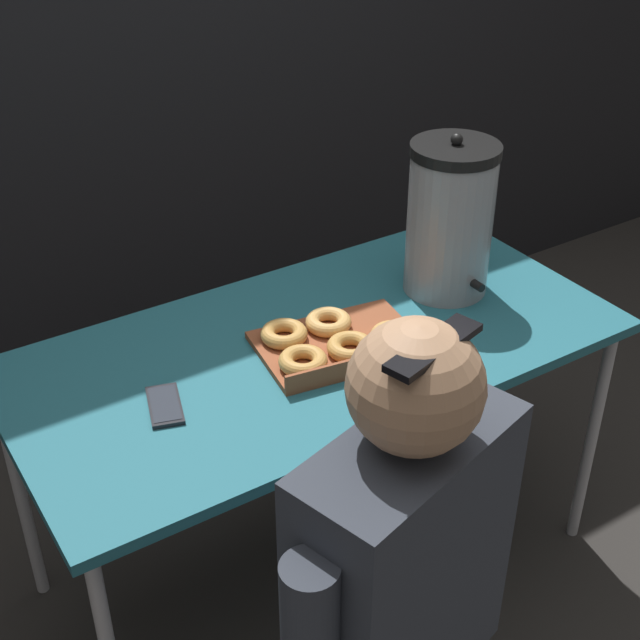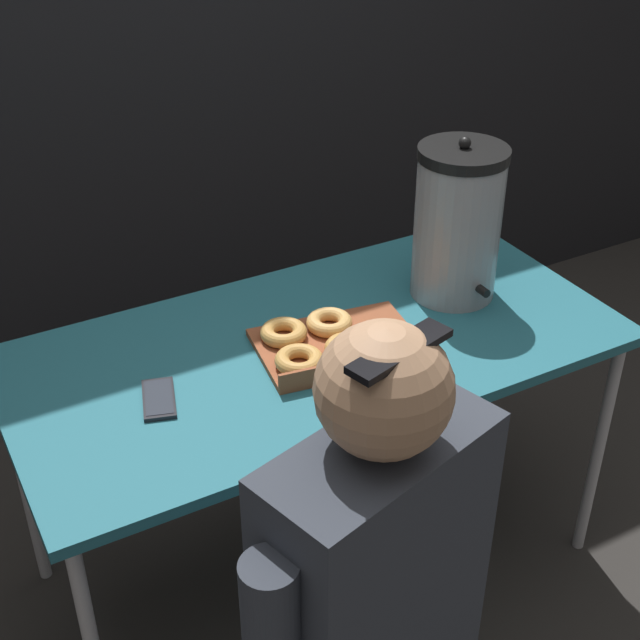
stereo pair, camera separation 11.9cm
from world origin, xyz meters
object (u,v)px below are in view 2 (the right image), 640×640
Objects in this scene: donut_box at (335,343)px; cell_phone at (159,399)px; coffee_urn at (458,223)px; person_seated at (372,629)px.

cell_phone is (-0.43, 0.02, -0.02)m from donut_box.
coffee_urn is 1.04m from person_seated.
donut_box is 0.45m from coffee_urn.
person_seated is at bearing -105.34° from donut_box.
cell_phone is at bearing -91.83° from person_seated.
donut_box is 0.70m from person_seated.
coffee_urn is at bearing 21.01° from donut_box.
person_seated is (-0.68, -0.71, -0.35)m from coffee_urn.
coffee_urn reaches higher than donut_box.
cell_phone is 0.68m from person_seated.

